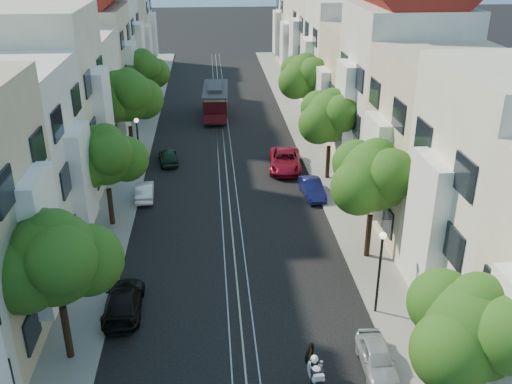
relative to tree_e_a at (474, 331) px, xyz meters
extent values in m
plane|color=black|center=(-7.26, 31.02, -4.40)|extent=(200.00, 200.00, 0.00)
cube|color=gray|center=(-0.01, 31.02, -4.34)|extent=(2.50, 80.00, 0.12)
cube|color=gray|center=(-14.51, 31.02, -4.34)|extent=(2.50, 80.00, 0.12)
cube|color=gray|center=(-7.81, 31.02, -4.39)|extent=(0.06, 80.00, 0.02)
cube|color=gray|center=(-7.26, 31.02, -4.39)|extent=(0.06, 80.00, 0.02)
cube|color=gray|center=(-6.71, 31.02, -4.39)|extent=(0.06, 80.00, 0.02)
cube|color=tan|center=(-7.26, 31.02, -4.40)|extent=(0.08, 80.00, 0.01)
cube|color=white|center=(0.94, 7.02, 0.22)|extent=(0.90, 3.04, 6.05)
cube|color=beige|center=(4.74, 15.02, 0.60)|extent=(7.00, 8.00, 10.00)
cube|color=white|center=(0.94, 15.02, -0.20)|extent=(0.90, 3.04, 5.50)
cube|color=silver|center=(4.74, 23.02, 1.60)|extent=(7.00, 8.00, 12.00)
cube|color=white|center=(0.94, 23.02, 0.64)|extent=(0.90, 3.04, 6.60)
cube|color=#C6B28C|center=(4.74, 31.02, 0.10)|extent=(7.00, 8.00, 9.00)
cube|color=white|center=(0.94, 31.02, -0.62)|extent=(0.90, 3.04, 4.95)
cube|color=white|center=(4.74, 39.02, 0.85)|extent=(7.00, 8.00, 10.50)
cube|color=white|center=(0.94, 39.02, 0.01)|extent=(0.90, 3.04, 5.78)
cube|color=beige|center=(4.74, 47.02, 1.35)|extent=(7.00, 8.00, 11.50)
cube|color=white|center=(0.94, 47.02, 0.43)|extent=(0.90, 3.04, 6.32)
cube|color=silver|center=(4.74, 55.02, 0.35)|extent=(7.00, 8.00, 9.50)
cube|color=white|center=(0.94, 55.02, -0.41)|extent=(0.90, 3.04, 5.23)
cube|color=beige|center=(4.74, 63.02, 0.60)|extent=(7.00, 8.00, 10.00)
cube|color=white|center=(0.94, 63.02, -0.20)|extent=(0.90, 3.04, 5.50)
cube|color=white|center=(-15.46, 7.02, 0.13)|extent=(0.90, 3.04, 5.93)
cube|color=white|center=(-19.26, 15.02, 0.50)|extent=(7.00, 8.00, 9.80)
cube|color=white|center=(-15.46, 15.02, -0.28)|extent=(0.90, 3.04, 5.39)
cube|color=beige|center=(-19.26, 23.02, 1.48)|extent=(7.00, 8.00, 11.76)
cube|color=white|center=(-15.46, 23.02, 0.54)|extent=(0.90, 3.04, 6.47)
cube|color=silver|center=(-19.26, 31.02, 0.01)|extent=(7.00, 8.00, 8.82)
cube|color=white|center=(-15.46, 31.02, -0.69)|extent=(0.90, 3.04, 4.85)
cube|color=beige|center=(-19.26, 39.02, 0.75)|extent=(7.00, 8.00, 10.29)
cube|color=white|center=(-15.46, 39.02, -0.08)|extent=(0.90, 3.04, 5.66)
cube|color=silver|center=(-19.26, 47.02, 1.24)|extent=(7.00, 8.00, 11.27)
cube|color=white|center=(-15.46, 47.02, 0.34)|extent=(0.90, 3.04, 6.20)
cube|color=#C6B28C|center=(-19.26, 55.02, 0.26)|extent=(7.00, 8.00, 9.31)
cube|color=white|center=(-15.46, 55.02, -0.49)|extent=(0.90, 3.04, 5.12)
cube|color=white|center=(-19.26, 63.02, 0.50)|extent=(7.00, 8.00, 9.80)
cube|color=white|center=(-15.46, 63.02, -0.28)|extent=(0.90, 3.04, 5.39)
sphere|color=#264D13|center=(-0.06, 0.02, 0.08)|extent=(3.38, 3.38, 3.38)
sphere|color=#264D13|center=(1.04, 0.52, -0.32)|extent=(2.70, 2.70, 2.70)
sphere|color=#264D13|center=(-1.01, -0.68, -0.22)|extent=(2.64, 2.64, 2.64)
sphere|color=#264D13|center=(0.04, 0.12, 0.98)|extent=(2.03, 2.03, 2.03)
cylinder|color=black|center=(-0.06, 12.02, -3.05)|extent=(0.30, 0.30, 2.45)
sphere|color=#264D13|center=(-0.06, 12.02, 0.41)|extent=(3.64, 3.64, 3.64)
sphere|color=#264D13|center=(1.04, 12.52, 0.01)|extent=(2.91, 2.91, 2.91)
sphere|color=#264D13|center=(-1.01, 11.32, 0.11)|extent=(2.84, 2.84, 2.84)
sphere|color=#264D13|center=(0.04, 12.12, 1.31)|extent=(2.18, 2.18, 2.18)
cylinder|color=black|center=(-0.06, 23.02, -3.09)|extent=(0.30, 0.30, 2.38)
sphere|color=#264D13|center=(-0.06, 23.02, 0.28)|extent=(3.54, 3.54, 3.54)
sphere|color=#264D13|center=(1.04, 23.52, -0.12)|extent=(2.83, 2.83, 2.83)
sphere|color=#264D13|center=(-1.01, 22.32, -0.02)|extent=(2.76, 2.76, 2.76)
sphere|color=#264D13|center=(0.04, 23.12, 1.18)|extent=(2.12, 2.12, 2.12)
cylinder|color=black|center=(-0.06, 34.02, -3.02)|extent=(0.30, 0.30, 2.52)
sphere|color=#264D13|center=(-0.06, 34.02, 0.55)|extent=(3.74, 3.74, 3.74)
sphere|color=#264D13|center=(1.04, 34.52, 0.15)|extent=(3.00, 3.00, 3.00)
sphere|color=#264D13|center=(-1.01, 33.32, 0.25)|extent=(2.92, 2.92, 2.92)
sphere|color=#264D13|center=(0.04, 34.12, 1.45)|extent=(2.25, 2.25, 2.25)
cylinder|color=black|center=(-14.46, 5.02, -3.05)|extent=(0.30, 0.30, 2.45)
sphere|color=#264D13|center=(-14.46, 5.02, 0.41)|extent=(3.64, 3.64, 3.64)
sphere|color=#264D13|center=(-13.36, 5.52, 0.01)|extent=(2.91, 2.91, 2.91)
sphere|color=#264D13|center=(-15.41, 4.32, 0.11)|extent=(2.84, 2.84, 2.84)
sphere|color=#264D13|center=(-14.36, 5.12, 1.31)|extent=(2.18, 2.18, 2.18)
cylinder|color=black|center=(-14.46, 17.02, -3.14)|extent=(0.30, 0.30, 2.27)
sphere|color=#264D13|center=(-14.46, 17.02, 0.08)|extent=(3.38, 3.38, 3.38)
sphere|color=#264D13|center=(-13.36, 17.52, -0.32)|extent=(2.70, 2.70, 2.70)
sphere|color=#264D13|center=(-15.41, 16.32, -0.22)|extent=(2.64, 2.64, 2.64)
sphere|color=#264D13|center=(-14.36, 17.12, 0.98)|extent=(2.03, 2.03, 2.03)
cylinder|color=black|center=(-14.46, 28.02, -2.97)|extent=(0.30, 0.30, 2.62)
sphere|color=#264D13|center=(-14.46, 28.02, 0.75)|extent=(3.90, 3.90, 3.90)
sphere|color=#264D13|center=(-13.36, 28.52, 0.35)|extent=(3.12, 3.12, 3.12)
sphere|color=#264D13|center=(-15.41, 27.32, 0.45)|extent=(3.04, 3.04, 3.04)
sphere|color=#264D13|center=(-14.36, 28.12, 1.65)|extent=(2.34, 2.34, 2.34)
cylinder|color=black|center=(-14.46, 39.02, -3.09)|extent=(0.30, 0.30, 2.38)
sphere|color=#264D13|center=(-14.46, 39.02, 0.28)|extent=(3.54, 3.54, 3.54)
sphere|color=#264D13|center=(-13.36, 39.52, -0.12)|extent=(2.83, 2.83, 2.83)
sphere|color=#264D13|center=(-15.41, 38.32, -0.02)|extent=(2.76, 2.76, 2.76)
sphere|color=#264D13|center=(-14.36, 39.12, 1.18)|extent=(2.12, 2.12, 2.12)
cylinder|color=black|center=(-0.96, 7.02, -2.28)|extent=(0.12, 0.12, 4.00)
sphere|color=#FFF2CC|center=(-0.96, 7.02, -0.28)|extent=(0.32, 0.32, 0.32)
cylinder|color=black|center=(-13.56, 25.02, -2.28)|extent=(0.12, 0.12, 4.00)
sphere|color=#FFF2CC|center=(-13.56, 25.02, -0.28)|extent=(0.32, 0.32, 0.32)
torus|color=black|center=(-4.77, 3.07, -3.17)|extent=(0.52, 0.83, 0.86)
ellipsoid|color=white|center=(-4.70, 2.32, -3.41)|extent=(0.62, 1.24, 1.07)
ellipsoid|color=white|center=(-4.67, 2.01, -3.20)|extent=(0.49, 0.70, 0.60)
cube|color=silver|center=(-4.67, 1.98, -3.22)|extent=(0.45, 0.67, 0.25)
sphere|color=black|center=(-4.71, 2.36, -3.12)|extent=(0.31, 0.31, 0.31)
cube|color=black|center=(-7.76, 39.20, -3.98)|extent=(2.44, 7.46, 0.28)
cube|color=#4D0C14|center=(-7.76, 39.20, -2.88)|extent=(2.41, 4.70, 2.21)
cube|color=beige|center=(-7.76, 39.20, -2.05)|extent=(2.46, 4.75, 0.55)
cube|color=#2D2D30|center=(-7.76, 39.20, -1.68)|extent=(2.62, 7.47, 0.17)
cube|color=#2D2D30|center=(-7.76, 39.20, -1.45)|extent=(1.47, 4.20, 0.32)
imported|color=#A4AAAF|center=(-1.93, 3.37, -3.85)|extent=(1.36, 3.24, 1.10)
imported|color=#0E1246|center=(-1.66, 20.15, -3.83)|extent=(1.45, 3.54, 1.14)
imported|color=maroon|center=(-2.86, 25.15, -3.71)|extent=(2.79, 5.16, 1.37)
imported|color=black|center=(-12.64, 8.09, -3.79)|extent=(1.77, 4.21, 1.22)
imported|color=white|center=(-12.86, 20.74, -3.87)|extent=(1.32, 3.29, 1.06)
imported|color=black|center=(-11.66, 27.14, -3.82)|extent=(1.82, 3.56, 1.16)
camera|label=1|loc=(-8.32, -14.35, 11.74)|focal=40.00mm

